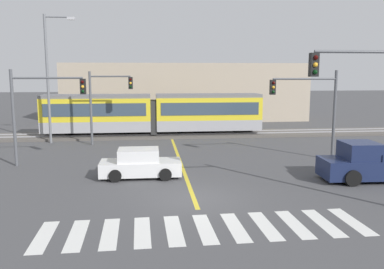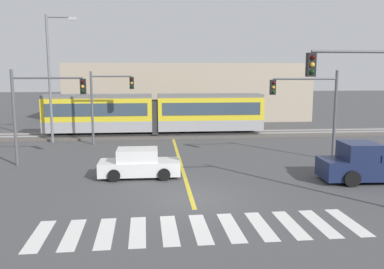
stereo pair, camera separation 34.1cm
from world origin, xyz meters
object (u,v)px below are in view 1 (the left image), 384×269
sedan_crossing (140,164)px  traffic_light_far_left (106,96)px  traffic_light_mid_left (40,102)px  traffic_light_near_right (369,100)px  street_lamp_west (50,72)px  traffic_light_mid_right (312,101)px  light_rail_tram (153,112)px  pickup_truck (372,164)px

sedan_crossing → traffic_light_far_left: (-2.69, 10.11, 2.97)m
traffic_light_far_left → traffic_light_mid_left: (-3.10, -6.72, 0.07)m
sedan_crossing → traffic_light_near_right: bearing=-32.8°
traffic_light_far_left → traffic_light_near_right: traffic_light_near_right is taller
street_lamp_west → traffic_light_near_right: bearing=-47.0°
traffic_light_far_left → traffic_light_mid_left: traffic_light_mid_left is taller
traffic_light_mid_right → traffic_light_mid_left: bearing=179.0°
traffic_light_near_right → traffic_light_mid_left: (-14.88, 9.25, -0.65)m
light_rail_tram → traffic_light_mid_right: 14.53m
traffic_light_mid_right → pickup_truck: bearing=-76.0°
pickup_truck → traffic_light_far_left: size_ratio=0.99×
pickup_truck → traffic_light_far_left: (-14.43, 12.02, 2.82)m
traffic_light_mid_left → pickup_truck: bearing=-16.8°
sedan_crossing → traffic_light_mid_left: 7.37m
light_rail_tram → traffic_light_near_right: bearing=-67.5°
traffic_light_far_left → sedan_crossing: bearing=-75.1°
sedan_crossing → traffic_light_mid_left: (-5.79, 3.39, 3.04)m
pickup_truck → traffic_light_mid_right: size_ratio=0.98×
pickup_truck → traffic_light_near_right: size_ratio=0.82×
sedan_crossing → street_lamp_west: (-6.93, 11.31, 4.79)m
traffic_light_far_left → traffic_light_near_right: size_ratio=0.83×
traffic_light_mid_left → street_lamp_west: (-1.14, 7.92, 1.75)m
traffic_light_mid_right → street_lamp_west: size_ratio=0.57×
traffic_light_far_left → street_lamp_west: 4.77m
light_rail_tram → traffic_light_mid_left: bearing=-122.5°
light_rail_tram → pickup_truck: size_ratio=3.37×
traffic_light_far_left → traffic_light_mid_left: 7.40m
pickup_truck → street_lamp_west: 23.34m
pickup_truck → traffic_light_near_right: 5.93m
traffic_light_mid_left → street_lamp_west: 8.19m
sedan_crossing → pickup_truck: size_ratio=0.77×
traffic_light_mid_left → traffic_light_mid_right: traffic_light_mid_left is taller
traffic_light_near_right → traffic_light_mid_left: traffic_light_near_right is taller
traffic_light_far_left → pickup_truck: bearing=-39.8°
light_rail_tram → traffic_light_far_left: 5.48m
light_rail_tram → traffic_light_mid_right: traffic_light_mid_right is taller
traffic_light_far_left → traffic_light_mid_left: size_ratio=0.98×
traffic_light_far_left → traffic_light_mid_right: size_ratio=0.99×
traffic_light_near_right → street_lamp_west: street_lamp_west is taller
street_lamp_west → traffic_light_far_left: bearing=-15.8°
pickup_truck → traffic_light_near_right: bearing=-123.8°
light_rail_tram → sedan_crossing: size_ratio=4.40×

